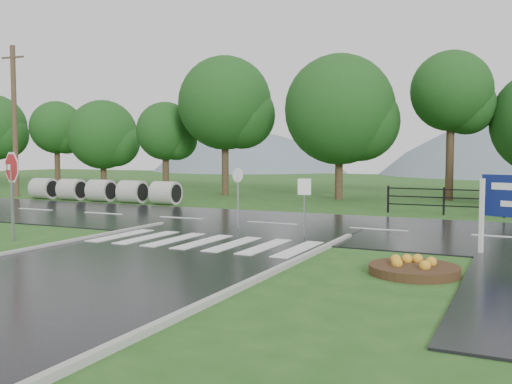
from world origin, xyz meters
The scene contains 13 objects.
ground centered at (0.00, 0.00, 0.00)m, with size 120.00×120.00×0.00m, color #234E1A.
main_road centered at (0.00, 10.00, 0.00)m, with size 90.00×8.00×0.04m, color black.
crosswalk centered at (0.00, 5.00, 0.06)m, with size 6.50×2.80×0.02m.
curb_right centered at (3.55, -4.00, 0.00)m, with size 0.15×24.00×0.12m, color #A3A39B.
fence_west centered at (7.75, 16.00, 0.72)m, with size 9.58×0.08×1.20m.
hills centered at (3.49, 65.00, -15.54)m, with size 102.00×48.00×48.00m.
treeline centered at (1.00, 24.00, 0.00)m, with size 83.20×5.20×10.00m.
culvert_pipes centered at (-12.38, 15.00, 0.60)m, with size 9.70×1.20×1.20m.
stop_sign centered at (-5.44, 2.96, 1.99)m, with size 1.22×0.43×2.88m.
flower_bed centered at (6.36, 3.37, 0.15)m, with size 1.98×1.98×0.40m.
reg_sign_small centered at (2.31, 7.28, 1.35)m, with size 0.41×0.11×1.87m.
reg_sign_round centered at (-0.49, 8.18, 1.36)m, with size 0.48×0.17×2.14m.
utility_pole_west centered at (-19.35, 15.50, 4.59)m, with size 1.61×0.30×9.04m.
Camera 1 is at (8.55, -9.32, 2.69)m, focal length 40.00 mm.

